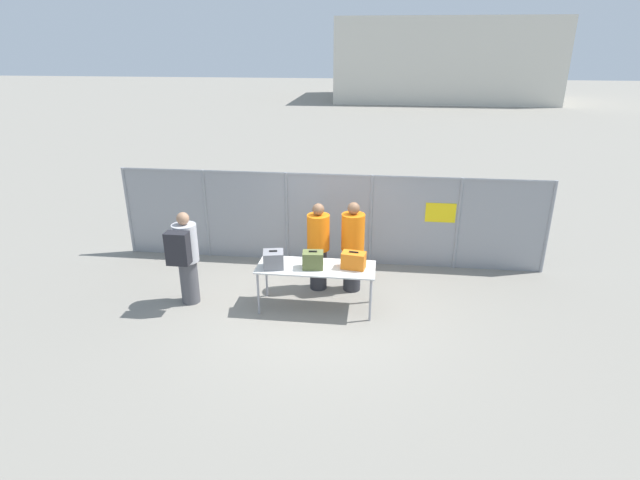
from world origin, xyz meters
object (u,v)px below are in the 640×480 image
suitcase_grey (273,259)px  security_worker_far (353,246)px  suitcase_olive (313,260)px  utility_trailer (379,204)px  inspection_table (316,270)px  suitcase_orange (354,260)px  traveler_hooded (185,255)px  security_worker_near (318,246)px

suitcase_grey → security_worker_far: security_worker_far is taller
suitcase_olive → security_worker_far: bearing=53.8°
security_worker_far → utility_trailer: (0.44, 3.99, -0.44)m
inspection_table → suitcase_orange: 0.67m
suitcase_grey → security_worker_far: 1.58m
inspection_table → suitcase_orange: bearing=1.8°
suitcase_orange → traveler_hooded: 2.91m
suitcase_orange → security_worker_far: security_worker_far is taller
inspection_table → suitcase_grey: 0.75m
inspection_table → security_worker_near: 0.78m
suitcase_olive → utility_trailer: 4.98m
inspection_table → suitcase_olive: size_ratio=5.48×
suitcase_grey → security_worker_near: 1.10m
suitcase_olive → security_worker_far: security_worker_far is taller
suitcase_grey → security_worker_far: bearing=35.0°
suitcase_grey → suitcase_olive: suitcase_olive is taller
traveler_hooded → security_worker_far: 2.99m
suitcase_orange → traveler_hooded: (-2.91, -0.13, -0.01)m
suitcase_grey → utility_trailer: size_ratio=0.09×
suitcase_olive → security_worker_near: (-0.01, 0.83, -0.08)m
suitcase_olive → utility_trailer: size_ratio=0.08×
suitcase_grey → suitcase_orange: size_ratio=0.94×
security_worker_far → utility_trailer: 4.04m
suitcase_orange → utility_trailer: suitcase_orange is taller
security_worker_near → inspection_table: bearing=77.9°
inspection_table → security_worker_near: size_ratio=1.20×
traveler_hooded → suitcase_orange: bearing=-15.1°
suitcase_grey → security_worker_far: size_ratio=0.23×
suitcase_grey → suitcase_orange: bearing=5.7°
traveler_hooded → utility_trailer: bearing=38.4°
utility_trailer → suitcase_grey: bearing=-109.4°
suitcase_olive → suitcase_grey: bearing=-175.4°
traveler_hooded → security_worker_far: size_ratio=0.99×
suitcase_olive → suitcase_orange: (0.68, 0.08, -0.01)m
utility_trailer → suitcase_olive: bearing=-102.3°
suitcase_grey → traveler_hooded: (-1.56, -0.00, -0.01)m
inspection_table → suitcase_grey: bearing=-171.0°
inspection_table → traveler_hooded: bearing=-177.1°
security_worker_near → suitcase_grey: bearing=37.2°
suitcase_olive → suitcase_orange: bearing=6.6°
suitcase_grey → suitcase_orange: 1.36m
inspection_table → suitcase_olive: 0.22m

